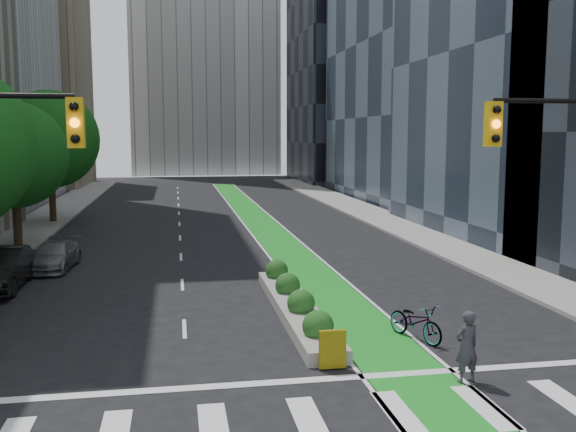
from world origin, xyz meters
name	(u,v)px	position (x,y,z in m)	size (l,w,h in m)	color
ground	(300,402)	(0.00, 0.00, 0.00)	(160.00, 160.00, 0.00)	black
sidewalk_left	(16,238)	(-11.80, 25.00, 0.07)	(3.60, 90.00, 0.15)	gray
sidewalk_right	(406,228)	(11.80, 25.00, 0.07)	(3.60, 90.00, 0.15)	gray
bike_lane_paint	(260,222)	(3.00, 30.00, 0.01)	(2.20, 70.00, 0.01)	#198C21
building_tan_far	(21,74)	(-20.00, 66.00, 13.00)	(14.00, 16.00, 26.00)	tan
building_dark_end	(352,72)	(20.00, 68.00, 14.00)	(14.00, 18.00, 28.00)	black
tree_midfar	(14,155)	(-11.00, 22.00, 4.95)	(5.60, 5.60, 7.76)	black
tree_far	(50,139)	(-11.00, 32.00, 5.69)	(6.60, 6.60, 9.00)	black
median_planter	(295,303)	(1.20, 7.04, 0.37)	(1.20, 10.26, 1.10)	gray
bicycle	(416,321)	(4.20, 3.76, 0.56)	(0.74, 2.12, 1.11)	gray
cyclist	(467,347)	(4.20, 0.42, 0.90)	(0.66, 0.43, 1.80)	#302D36
parked_car_left_far	(54,256)	(-8.13, 16.09, 0.62)	(1.72, 4.24, 1.23)	#5D6063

